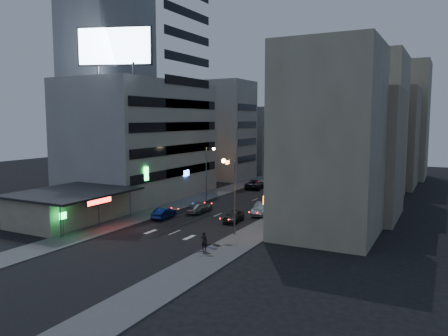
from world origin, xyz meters
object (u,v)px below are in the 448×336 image
Objects in this scene: parked_car_right_near at (234,216)px; scooter_silver_a at (214,249)px; road_car_blue at (164,213)px; road_car_silver at (199,207)px; scooter_black_b at (222,240)px; scooter_silver_b at (233,239)px; parked_car_right_mid at (262,209)px; scooter_black_a at (211,248)px; parked_car_left at (255,184)px; parked_car_right_far at (302,187)px; scooter_blue at (218,243)px; person at (204,241)px.

parked_car_right_near is 2.33× the size of scooter_silver_a.
road_car_blue is 5.48m from road_car_silver.
scooter_black_b is at bearing -76.11° from parked_car_right_near.
scooter_silver_b is (0.67, 0.98, -0.09)m from scooter_black_b.
scooter_silver_a is (2.78, -17.89, -0.15)m from parked_car_right_mid.
scooter_black_a is (2.42, -17.77, -0.11)m from parked_car_right_mid.
parked_car_left reaches higher than scooter_silver_a.
parked_car_right_far reaches higher than scooter_black_b.
scooter_silver_b is (10.71, -11.65, -0.02)m from road_car_silver.
parked_car_right_mid reaches higher than scooter_black_b.
scooter_silver_a is at bearing -155.34° from scooter_blue.
scooter_black_b is at bearing 127.81° from road_car_silver.
road_car_silver is 16.97m from scooter_blue.
parked_car_right_near is 9.91m from scooter_silver_b.
parked_car_left is (-9.27, 19.31, -0.01)m from parked_car_right_mid.
parked_car_right_far is at bearing -16.10° from scooter_silver_a.
parked_car_right_near reaches higher than scooter_silver_a.
person is (11.25, -9.47, 0.33)m from road_car_blue.
parked_car_left reaches higher than scooter_black_b.
scooter_black_b is 1.16× the size of scooter_silver_b.
person is 1.80m from scooter_silver_a.
road_car_silver reaches higher than scooter_blue.
scooter_silver_a is (3.96, -38.62, -0.08)m from parked_car_right_far.
scooter_black_a is at bearing 135.12° from road_car_blue.
road_car_silver is (-7.95, -2.48, -0.12)m from parked_car_right_mid.
parked_car_right_far is (0.34, 25.93, 0.04)m from parked_car_right_near.
road_car_silver is (1.33, -21.79, -0.11)m from parked_car_left.
road_car_silver is at bearing -58.45° from person.
parked_car_left is 35.54m from scooter_silver_b.
scooter_blue is 2.04m from scooter_silver_b.
parked_car_right_mid reaches higher than scooter_black_a.
road_car_silver is at bearing -117.56° from road_car_blue.
road_car_blue is at bearing -149.64° from parked_car_right_mid.
road_car_blue is 2.35× the size of scooter_silver_a.
person is 0.94× the size of scooter_black_a.
parked_car_right_far is 2.96× the size of scooter_blue.
scooter_black_a is 0.92× the size of scooter_black_b.
parked_car_right_mid is 2.59× the size of scooter_black_a.
scooter_blue is at bearing -136.38° from person.
parked_car_right_far is 2.88× the size of person.
scooter_black_b is (-0.69, 2.78, 0.09)m from scooter_silver_a.
road_car_blue reaches higher than scooter_silver_b.
parked_car_right_near is 6.98m from road_car_silver.
scooter_blue is at bearing -80.45° from parked_car_right_far.
scooter_blue is at bearing 139.60° from road_car_blue.
parked_car_right_near is at bearing -112.96° from parked_car_right_mid.
scooter_silver_a is at bearing 135.61° from road_car_blue.
scooter_blue is (-0.22, 1.69, -0.05)m from scooter_black_a.
parked_car_right_near reaches higher than scooter_silver_b.
scooter_blue is (12.21, -8.53, -0.03)m from road_car_blue.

